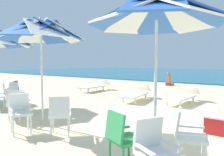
% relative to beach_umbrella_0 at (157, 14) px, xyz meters
% --- Properties ---
extents(ground_plane, '(80.00, 80.00, 0.00)m').
position_rel_beach_umbrella_0_xyz_m(ground_plane, '(-0.28, 2.60, -2.34)').
color(ground_plane, beige).
extents(beach_umbrella_0, '(2.19, 2.19, 2.68)m').
position_rel_beach_umbrella_0_xyz_m(beach_umbrella_0, '(0.00, 0.00, 0.00)').
color(beach_umbrella_0, silver).
rests_on(beach_umbrella_0, ground).
extents(plastic_chair_0, '(0.61, 0.59, 0.87)m').
position_rel_beach_umbrella_0_xyz_m(plastic_chair_0, '(0.39, -0.82, -1.84)').
color(plastic_chair_0, white).
rests_on(plastic_chair_0, ground).
extents(plastic_chair_1, '(0.57, 0.59, 0.87)m').
position_rel_beach_umbrella_0_xyz_m(plastic_chair_1, '(-0.18, -0.69, -1.84)').
color(plastic_chair_1, '#2D8C4C').
rests_on(plastic_chair_1, ground).
extents(plastic_chair_2, '(0.58, 0.56, 0.87)m').
position_rel_beach_umbrella_0_xyz_m(plastic_chair_2, '(0.52, 0.00, -1.84)').
color(plastic_chair_2, white).
rests_on(plastic_chair_2, ground).
extents(beach_umbrella_1, '(2.13, 2.13, 2.69)m').
position_rel_beach_umbrella_0_xyz_m(beach_umbrella_1, '(-3.12, 0.04, -0.01)').
color(beach_umbrella_1, silver).
rests_on(beach_umbrella_1, ground).
extents(plastic_chair_3, '(0.55, 0.57, 0.87)m').
position_rel_beach_umbrella_0_xyz_m(plastic_chair_3, '(-3.85, -0.23, -1.84)').
color(plastic_chair_3, white).
rests_on(plastic_chair_3, ground).
extents(plastic_chair_4, '(0.60, 0.57, 0.87)m').
position_rel_beach_umbrella_0_xyz_m(plastic_chair_4, '(-2.98, -0.64, -1.84)').
color(plastic_chair_4, white).
rests_on(plastic_chair_4, ground).
extents(plastic_chair_5, '(0.63, 0.63, 0.87)m').
position_rel_beach_umbrella_0_xyz_m(plastic_chair_5, '(-2.07, -0.27, -1.84)').
color(plastic_chair_5, white).
rests_on(plastic_chair_5, ground).
extents(plastic_chair_6, '(0.60, 0.62, 0.87)m').
position_rel_beach_umbrella_0_xyz_m(plastic_chair_6, '(-5.80, 0.29, -1.84)').
color(plastic_chair_6, white).
rests_on(plastic_chair_6, ground).
extents(plastic_chair_7, '(0.63, 0.63, 0.87)m').
position_rel_beach_umbrella_0_xyz_m(plastic_chair_7, '(-6.55, 1.14, -1.84)').
color(plastic_chair_7, blue).
rests_on(plastic_chair_7, ground).
extents(plastic_chair_8, '(0.53, 0.55, 0.87)m').
position_rel_beach_umbrella_0_xyz_m(plastic_chair_8, '(-5.99, 0.96, -1.84)').
color(plastic_chair_8, white).
rests_on(plastic_chair_8, ground).
extents(sun_lounger_1, '(0.73, 2.17, 0.62)m').
position_rel_beach_umbrella_0_xyz_m(sun_lounger_1, '(-1.26, 5.05, -2.06)').
color(sun_lounger_1, white).
rests_on(sun_lounger_1, ground).
extents(sun_lounger_2, '(1.00, 2.22, 0.62)m').
position_rel_beach_umbrella_0_xyz_m(sun_lounger_2, '(-3.04, 4.58, -2.06)').
color(sun_lounger_2, white).
rests_on(sun_lounger_2, ground).
extents(sun_lounger_3, '(0.72, 2.17, 0.62)m').
position_rel_beach_umbrella_0_xyz_m(sun_lounger_3, '(-6.40, 5.75, -2.06)').
color(sun_lounger_3, white).
rests_on(sun_lounger_3, ground).
extents(cooler_box, '(0.50, 0.34, 0.40)m').
position_rel_beach_umbrella_0_xyz_m(cooler_box, '(0.58, 1.88, -2.14)').
color(cooler_box, red).
rests_on(cooler_box, ground).
extents(beachgoer_seated, '(0.30, 0.93, 0.92)m').
position_rel_beach_umbrella_0_xyz_m(beachgoer_seated, '(-4.22, 10.94, -2.05)').
color(beachgoer_seated, red).
rests_on(beachgoer_seated, ground).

